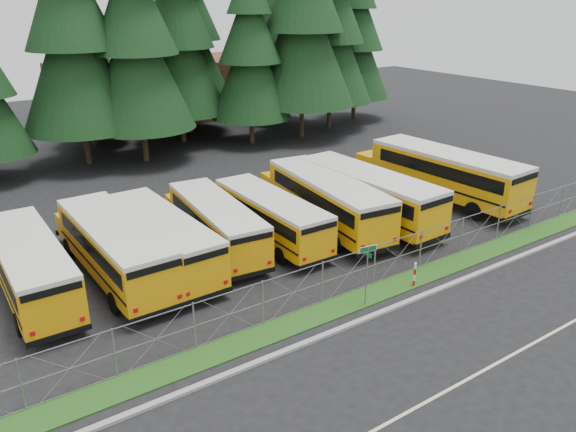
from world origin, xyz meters
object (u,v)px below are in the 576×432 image
(bus_0, at_px, (29,268))
(bus_3, at_px, (215,224))
(bus_1, at_px, (113,250))
(bus_6, at_px, (363,196))
(bus_5, at_px, (324,202))
(striped_bollard, at_px, (415,275))
(bus_east, at_px, (441,175))
(bus_2, at_px, (159,240))
(bus_4, at_px, (268,217))
(street_sign, at_px, (367,263))

(bus_0, xyz_separation_m, bus_3, (9.05, -0.02, -0.06))
(bus_1, height_order, bus_3, bus_1)
(bus_3, bearing_deg, bus_1, -170.70)
(bus_3, bearing_deg, bus_6, -3.51)
(bus_0, relative_size, bus_5, 0.91)
(bus_1, distance_m, striped_bollard, 13.98)
(striped_bollard, bearing_deg, bus_east, 36.64)
(bus_2, bearing_deg, striped_bollard, -45.54)
(bus_1, xyz_separation_m, bus_2, (2.21, -0.10, -0.06))
(bus_5, bearing_deg, bus_3, 178.95)
(bus_0, xyz_separation_m, bus_4, (11.89, -0.75, -0.07))
(bus_0, relative_size, bus_2, 0.99)
(bus_0, height_order, bus_1, bus_1)
(bus_5, xyz_separation_m, bus_east, (9.04, -0.58, 0.12))
(bus_2, distance_m, bus_4, 6.09)
(bus_2, height_order, striped_bollard, bus_2)
(bus_east, xyz_separation_m, striped_bollard, (-10.06, -7.48, -1.03))
(bus_east, bearing_deg, bus_6, 176.30)
(bus_0, xyz_separation_m, bus_east, (24.65, -1.50, 0.25))
(bus_1, distance_m, bus_2, 2.21)
(bus_4, xyz_separation_m, bus_east, (12.76, -0.74, 0.32))
(bus_3, relative_size, bus_5, 0.87)
(bus_3, distance_m, bus_5, 6.61)
(bus_0, bearing_deg, bus_6, -4.48)
(bus_0, xyz_separation_m, bus_1, (3.60, -0.38, 0.07))
(bus_2, relative_size, bus_4, 1.06)
(bus_3, xyz_separation_m, street_sign, (2.55, -8.97, 0.72))
(bus_east, bearing_deg, street_sign, -153.44)
(striped_bollard, bearing_deg, bus_6, 65.53)
(bus_0, distance_m, striped_bollard, 17.15)
(bus_1, distance_m, bus_3, 5.47)
(bus_3, distance_m, bus_4, 2.93)
(bus_6, xyz_separation_m, street_sign, (-6.41, -7.54, 0.51))
(bus_1, height_order, street_sign, bus_1)
(bus_5, relative_size, bus_east, 0.92)
(bus_1, relative_size, bus_3, 1.10)
(bus_1, height_order, bus_5, bus_5)
(bus_4, distance_m, striped_bollard, 8.69)
(bus_1, height_order, bus_east, bus_east)
(bus_5, xyz_separation_m, bus_6, (2.41, -0.54, 0.03))
(bus_2, height_order, bus_east, bus_east)
(bus_3, xyz_separation_m, bus_6, (8.96, -1.43, 0.22))
(bus_1, height_order, bus_6, bus_6)
(bus_1, distance_m, bus_east, 21.08)
(bus_3, height_order, bus_6, bus_6)
(bus_4, bearing_deg, bus_2, 177.81)
(bus_1, xyz_separation_m, bus_east, (21.05, -1.12, 0.19))
(bus_3, relative_size, bus_6, 0.86)
(bus_east, distance_m, striped_bollard, 12.58)
(bus_4, height_order, street_sign, street_sign)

